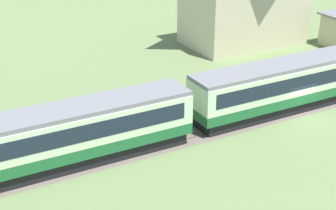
% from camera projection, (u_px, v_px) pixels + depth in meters
% --- Properties ---
extents(ground_plane, '(600.00, 600.00, 0.00)m').
position_uv_depth(ground_plane, '(302.00, 116.00, 40.75)').
color(ground_plane, '#607547').
extents(passenger_train, '(72.87, 3.12, 4.05)m').
position_uv_depth(passenger_train, '(192.00, 105.00, 37.30)').
color(passenger_train, '#1E6033').
rests_on(passenger_train, ground_plane).
extents(railway_track, '(117.43, 3.60, 0.04)m').
position_uv_depth(railway_track, '(212.00, 127.00, 38.99)').
color(railway_track, '#665B51').
rests_on(railway_track, ground_plane).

